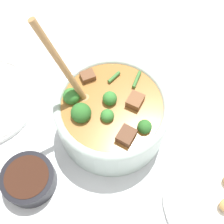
% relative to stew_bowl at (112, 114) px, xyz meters
% --- Properties ---
extents(ground_plane, '(4.00, 4.00, 0.00)m').
position_rel_stew_bowl_xyz_m(ground_plane, '(-0.00, 0.00, -0.06)').
color(ground_plane, silver).
extents(stew_bowl, '(0.23, 0.23, 0.28)m').
position_rel_stew_bowl_xyz_m(stew_bowl, '(0.00, 0.00, 0.00)').
color(stew_bowl, '#B2C6BC').
rests_on(stew_bowl, ground_plane).
extents(condiment_bowl, '(0.10, 0.10, 0.04)m').
position_rel_stew_bowl_xyz_m(condiment_bowl, '(0.20, 0.03, -0.04)').
color(condiment_bowl, black).
rests_on(condiment_bowl, ground_plane).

